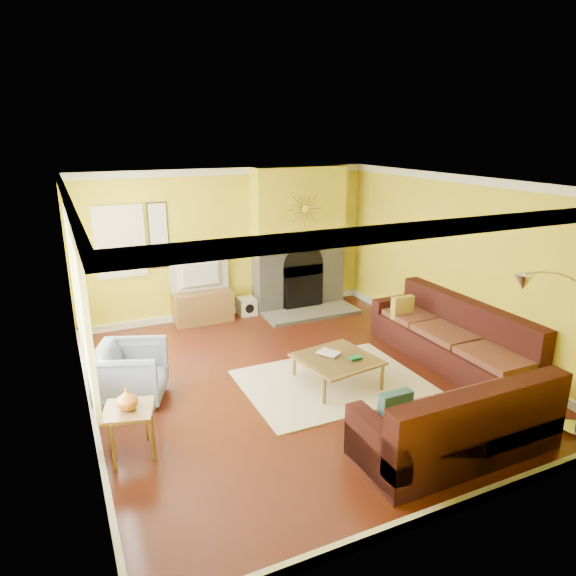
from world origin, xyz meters
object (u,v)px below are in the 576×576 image
media_console (203,306)px  side_table (131,432)px  coffee_table (337,370)px  arc_lamp (556,360)px  sectional_sofa (409,357)px  armchair (132,373)px

media_console → side_table: media_console is taller
coffee_table → media_console: size_ratio=0.94×
media_console → arc_lamp: size_ratio=0.52×
sectional_sofa → coffee_table: bearing=148.0°
side_table → arc_lamp: (4.15, -1.70, 0.73)m
coffee_table → arc_lamp: bearing=-58.4°
coffee_table → armchair: size_ratio=1.17×
media_console → armchair: armchair is taller
armchair → coffee_table: bearing=-84.0°
coffee_table → armchair: (-2.60, 0.70, 0.19)m
armchair → side_table: bearing=-168.4°
armchair → sectional_sofa: bearing=-88.4°
media_console → armchair: size_ratio=1.25×
sectional_sofa → coffee_table: size_ratio=3.81×
armchair → side_table: size_ratio=1.51×
coffee_table → arc_lamp: (1.35, -2.20, 0.82)m
media_console → side_table: size_ratio=1.89×
media_console → arc_lamp: arc_lamp is taller
armchair → side_table: (-0.20, -1.20, -0.10)m
media_console → arc_lamp: (2.35, -5.30, 0.72)m
sectional_sofa → side_table: sectional_sofa is taller
media_console → arc_lamp: 5.84m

